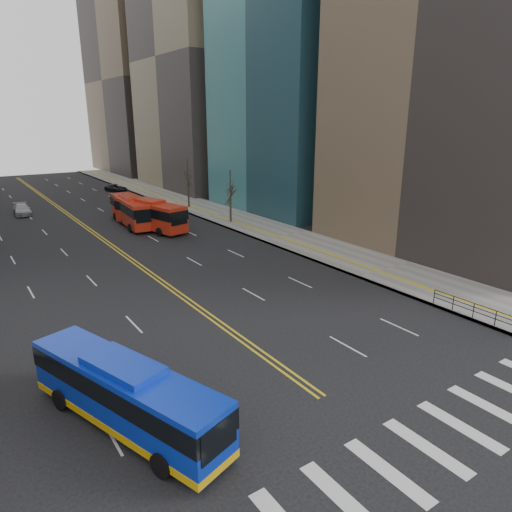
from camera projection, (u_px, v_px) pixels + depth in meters
ground at (408, 459)px, 18.05m from camera, size 220.00×220.00×0.00m
sidewalk_right at (221, 214)px, 63.03m from camera, size 7.00×130.00×0.15m
crosswalk at (408, 459)px, 18.05m from camera, size 26.70×4.00×0.01m
centerline at (72, 217)px, 61.55m from camera, size 0.55×100.00×0.01m
office_towers at (30, 37)px, 65.31m from camera, size 83.00×134.00×58.00m
pedestrian_railing at (474, 308)px, 30.24m from camera, size 0.06×6.06×1.02m
street_trees at (37, 213)px, 40.10m from camera, size 35.20×47.20×7.60m
blue_bus at (125, 393)px, 19.52m from camera, size 5.61×10.89×3.15m
red_bus_near at (132, 209)px, 56.50m from camera, size 3.50×11.58×3.61m
red_bus_far at (150, 213)px, 54.42m from camera, size 5.10×11.75×3.62m
car_white at (121, 389)px, 21.51m from camera, size 2.22×4.33×1.36m
car_dark_mid at (128, 205)px, 66.33m from camera, size 2.98×4.16×1.32m
car_silver at (22, 210)px, 62.80m from camera, size 2.26×5.12×1.46m
car_dark_far at (116, 188)px, 82.38m from camera, size 3.51×5.02×1.27m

